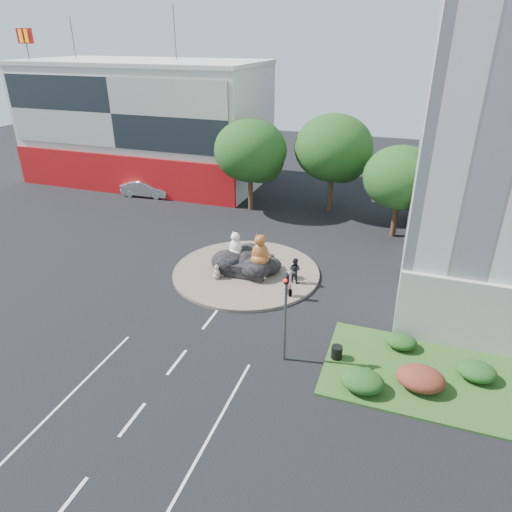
% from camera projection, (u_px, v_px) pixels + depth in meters
% --- Properties ---
extents(ground, '(120.00, 120.00, 0.00)m').
position_uv_depth(ground, '(177.00, 362.00, 22.85)').
color(ground, black).
rests_on(ground, ground).
extents(roundabout_island, '(10.00, 10.00, 0.20)m').
position_uv_depth(roundabout_island, '(246.00, 272.00, 31.29)').
color(roundabout_island, brown).
rests_on(roundabout_island, ground).
extents(rock_plinth, '(3.20, 2.60, 0.90)m').
position_uv_depth(rock_plinth, '(246.00, 265.00, 31.05)').
color(rock_plinth, black).
rests_on(rock_plinth, roundabout_island).
extents(shophouse_block, '(25.20, 12.30, 17.40)m').
position_uv_depth(shophouse_block, '(147.00, 122.00, 49.13)').
color(shophouse_block, beige).
rests_on(shophouse_block, ground).
extents(grass_verge, '(10.00, 6.00, 0.12)m').
position_uv_depth(grass_verge, '(430.00, 376.00, 21.82)').
color(grass_verge, '#31531B').
rests_on(grass_verge, ground).
extents(tree_left, '(6.46, 6.46, 8.27)m').
position_uv_depth(tree_left, '(251.00, 153.00, 40.42)').
color(tree_left, '#382314').
rests_on(tree_left, ground).
extents(tree_mid, '(6.84, 6.84, 8.76)m').
position_uv_depth(tree_mid, '(334.00, 151.00, 39.91)').
color(tree_mid, '#382314').
rests_on(tree_mid, ground).
extents(tree_right, '(5.70, 5.70, 7.30)m').
position_uv_depth(tree_right, '(401.00, 180.00, 35.15)').
color(tree_right, '#382314').
rests_on(tree_right, ground).
extents(hedge_near_green, '(2.00, 1.60, 0.90)m').
position_uv_depth(hedge_near_green, '(362.00, 381.00, 20.79)').
color(hedge_near_green, '#153410').
rests_on(hedge_near_green, grass_verge).
extents(hedge_red, '(2.20, 1.76, 0.99)m').
position_uv_depth(hedge_red, '(421.00, 378.00, 20.88)').
color(hedge_red, '#532016').
rests_on(hedge_red, grass_verge).
extents(hedge_mid_green, '(1.80, 1.44, 0.81)m').
position_uv_depth(hedge_mid_green, '(477.00, 371.00, 21.45)').
color(hedge_mid_green, '#153410').
rests_on(hedge_mid_green, grass_verge).
extents(hedge_back_green, '(1.60, 1.28, 0.72)m').
position_uv_depth(hedge_back_green, '(401.00, 341.00, 23.61)').
color(hedge_back_green, '#153410').
rests_on(hedge_back_green, grass_verge).
extents(traffic_light, '(0.44, 1.24, 5.00)m').
position_uv_depth(traffic_light, '(288.00, 298.00, 21.45)').
color(traffic_light, '#595B60').
rests_on(traffic_light, ground).
extents(street_lamp, '(2.34, 0.22, 8.06)m').
position_uv_depth(street_lamp, '(462.00, 252.00, 23.84)').
color(street_lamp, '#595B60').
rests_on(street_lamp, ground).
extents(cat_white, '(1.36, 1.30, 1.78)m').
position_uv_depth(cat_white, '(236.00, 244.00, 30.95)').
color(cat_white, white).
rests_on(cat_white, rock_plinth).
extents(cat_tabby, '(1.45, 1.31, 2.17)m').
position_uv_depth(cat_tabby, '(260.00, 249.00, 29.75)').
color(cat_tabby, '#C57E29').
rests_on(cat_tabby, rock_plinth).
extents(kitten_calico, '(0.79, 0.79, 1.00)m').
position_uv_depth(kitten_calico, '(217.00, 271.00, 30.10)').
color(kitten_calico, white).
rests_on(kitten_calico, roundabout_island).
extents(kitten_white, '(0.60, 0.57, 0.78)m').
position_uv_depth(kitten_white, '(263.00, 274.00, 30.00)').
color(kitten_white, silver).
rests_on(kitten_white, roundabout_island).
extents(pedestrian_pink, '(0.74, 0.73, 1.73)m').
position_uv_depth(pedestrian_pink, '(288.00, 283.00, 27.90)').
color(pedestrian_pink, pink).
rests_on(pedestrian_pink, roundabout_island).
extents(pedestrian_dark, '(0.97, 0.84, 1.72)m').
position_uv_depth(pedestrian_dark, '(295.00, 270.00, 29.47)').
color(pedestrian_dark, black).
rests_on(pedestrian_dark, roundabout_island).
extents(parked_car, '(5.08, 2.13, 1.63)m').
position_uv_depth(parked_car, '(146.00, 188.00, 45.84)').
color(parked_car, '#B4B6BC').
rests_on(parked_car, ground).
extents(litter_bin, '(0.73, 0.73, 0.67)m').
position_uv_depth(litter_bin, '(337.00, 352.00, 22.85)').
color(litter_bin, black).
rests_on(litter_bin, grass_verge).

